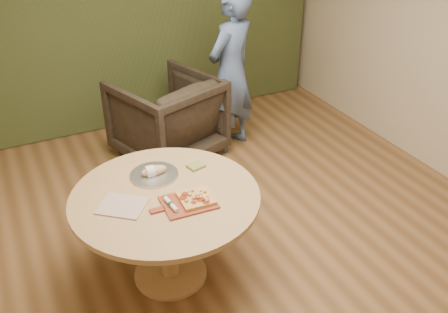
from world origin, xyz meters
name	(u,v)px	position (x,y,z in m)	size (l,w,h in m)	color
room_shell	(243,107)	(0.00, 0.00, 1.40)	(5.04, 6.04, 2.84)	brown
curtain	(117,5)	(0.00, 2.90, 1.40)	(4.80, 0.14, 2.78)	#2E3819
pedestal_table	(166,211)	(-0.49, 0.20, 0.61)	(1.33, 1.33, 0.75)	tan
pizza_paddle	(187,203)	(-0.40, 0.04, 0.76)	(0.45, 0.30, 0.01)	brown
flatbread_pizza	(196,198)	(-0.33, 0.03, 0.78)	(0.23, 0.23, 0.04)	tan
cutlery_roll	(171,204)	(-0.51, 0.04, 0.78)	(0.05, 0.20, 0.03)	white
newspaper	(122,206)	(-0.80, 0.20, 0.76)	(0.30, 0.25, 0.01)	silver
serving_tray	(154,175)	(-0.48, 0.47, 0.76)	(0.36, 0.36, 0.02)	silver
bread_roll	(153,171)	(-0.49, 0.47, 0.79)	(0.19, 0.09, 0.09)	tan
green_packet	(196,166)	(-0.15, 0.44, 0.76)	(0.12, 0.10, 0.02)	#5C652D
armchair	(167,114)	(0.15, 1.93, 0.48)	(0.94, 0.88, 0.97)	black
person_standing	(231,72)	(0.84, 1.82, 0.87)	(0.64, 0.42, 1.74)	#495F8B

